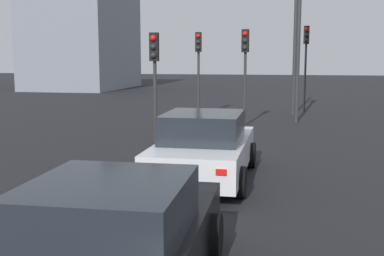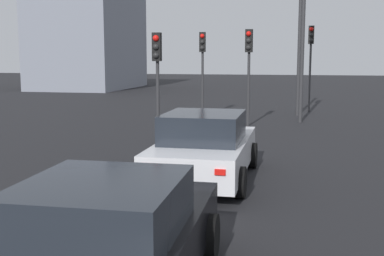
# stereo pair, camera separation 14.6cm
# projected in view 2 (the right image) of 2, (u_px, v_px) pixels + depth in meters

# --- Properties ---
(car_white_lead) EXTENTS (4.50, 2.13, 1.55)m
(car_white_lead) POSITION_uv_depth(u_px,v_px,m) (205.00, 147.00, 11.07)
(car_white_lead) COLOR silver
(car_white_lead) RESTS_ON ground_plane
(car_black_second) EXTENTS (4.33, 2.18, 1.45)m
(car_black_second) POSITION_uv_depth(u_px,v_px,m) (108.00, 242.00, 5.50)
(car_black_second) COLOR black
(car_black_second) RESTS_ON ground_plane
(traffic_light_near_left) EXTENTS (0.32, 0.28, 4.34)m
(traffic_light_near_left) POSITION_uv_depth(u_px,v_px,m) (311.00, 51.00, 24.57)
(traffic_light_near_left) COLOR #2D2D30
(traffic_light_near_left) RESTS_ON ground_plane
(traffic_light_near_right) EXTENTS (0.32, 0.28, 3.55)m
(traffic_light_near_right) POSITION_uv_depth(u_px,v_px,m) (157.00, 64.00, 15.66)
(traffic_light_near_right) COLOR #2D2D30
(traffic_light_near_right) RESTS_ON ground_plane
(traffic_light_far_left) EXTENTS (0.32, 0.29, 3.87)m
(traffic_light_far_left) POSITION_uv_depth(u_px,v_px,m) (249.00, 57.00, 19.44)
(traffic_light_far_left) COLOR #2D2D30
(traffic_light_far_left) RESTS_ON ground_plane
(traffic_light_far_right) EXTENTS (0.32, 0.29, 3.91)m
(traffic_light_far_right) POSITION_uv_depth(u_px,v_px,m) (202.00, 56.00, 22.47)
(traffic_light_far_right) COLOR #2D2D30
(traffic_light_far_right) RESTS_ON ground_plane
(street_lamp_kerbside) EXTENTS (0.56, 0.36, 7.36)m
(street_lamp_kerbside) POSITION_uv_depth(u_px,v_px,m) (303.00, 19.00, 20.35)
(street_lamp_kerbside) COLOR #2D2D30
(street_lamp_kerbside) RESTS_ON ground_plane
(street_lamp_far) EXTENTS (0.56, 0.36, 7.02)m
(street_lamp_far) POSITION_uv_depth(u_px,v_px,m) (300.00, 28.00, 22.90)
(street_lamp_far) COLOR #2D2D30
(street_lamp_far) RESTS_ON ground_plane
(building_facade_left) EXTENTS (11.07, 7.28, 9.12)m
(building_facade_left) POSITION_uv_depth(u_px,v_px,m) (89.00, 37.00, 43.73)
(building_facade_left) COLOR gray
(building_facade_left) RESTS_ON ground_plane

